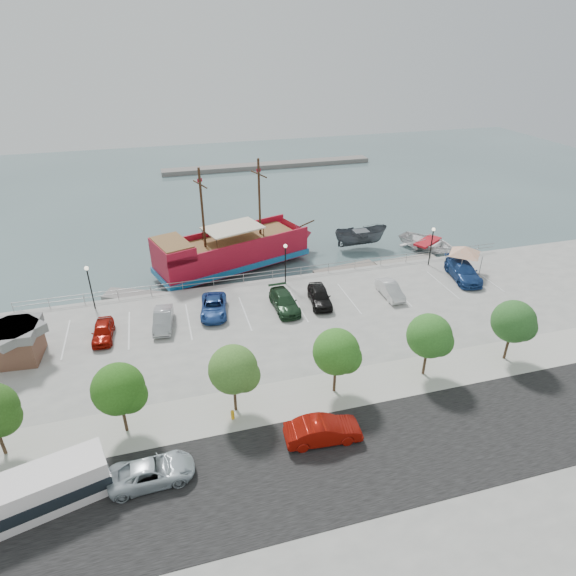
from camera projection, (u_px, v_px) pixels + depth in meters
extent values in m
plane|color=#465C60|center=(305.00, 326.00, 43.06)|extent=(160.00, 160.00, 0.00)
cube|color=gray|center=(425.00, 531.00, 25.10)|extent=(100.00, 58.00, 1.20)
cube|color=black|center=(384.00, 451.00, 29.04)|extent=(100.00, 8.00, 0.04)
cube|color=#B2AEA2|center=(347.00, 388.00, 34.12)|extent=(100.00, 4.00, 0.05)
cylinder|color=gray|center=(282.00, 270.00, 48.74)|extent=(50.00, 0.06, 0.06)
cylinder|color=gray|center=(282.00, 273.00, 48.93)|extent=(50.00, 0.06, 0.06)
cube|color=slate|center=(269.00, 165.00, 91.80)|extent=(40.00, 3.00, 0.80)
cube|color=#A30E24|center=(232.00, 253.00, 52.38)|extent=(17.20, 9.99, 2.67)
cube|color=#155E96|center=(233.00, 260.00, 52.80)|extent=(17.59, 10.38, 0.62)
cone|color=#A30E24|center=(300.00, 235.00, 56.80)|extent=(4.66, 5.70, 4.93)
cube|color=#A30E24|center=(172.00, 249.00, 48.14)|extent=(4.52, 5.84, 1.44)
cube|color=brown|center=(171.00, 242.00, 47.77)|extent=(4.20, 5.38, 0.12)
cube|color=brown|center=(236.00, 240.00, 51.97)|extent=(14.09, 8.45, 0.15)
cube|color=#A30E24|center=(221.00, 231.00, 53.37)|extent=(15.67, 5.31, 0.72)
cube|color=#A30E24|center=(243.00, 246.00, 49.77)|extent=(15.67, 5.31, 0.72)
cylinder|color=#382111|center=(259.00, 198.00, 51.50)|extent=(0.31, 0.31, 8.42)
cylinder|color=#382111|center=(202.00, 209.00, 48.23)|extent=(0.31, 0.31, 8.42)
cylinder|color=#382111|center=(259.00, 174.00, 50.27)|extent=(1.10, 2.97, 0.14)
cylinder|color=#382111|center=(200.00, 184.00, 47.01)|extent=(1.10, 2.97, 0.14)
cube|color=beige|center=(233.00, 228.00, 51.11)|extent=(6.87, 5.56, 0.12)
cylinder|color=#382111|center=(305.00, 224.00, 56.56)|extent=(2.48, 0.95, 0.61)
imported|color=#42464C|center=(360.00, 239.00, 57.77)|extent=(6.58, 3.03, 2.47)
imported|color=white|center=(427.00, 245.00, 57.50)|extent=(7.78, 8.42, 1.42)
cube|color=gray|center=(140.00, 297.00, 47.40)|extent=(7.43, 4.87, 0.41)
cube|color=gray|center=(346.00, 270.00, 52.56)|extent=(7.36, 3.01, 0.41)
cube|color=gray|center=(407.00, 262.00, 54.31)|extent=(7.51, 2.58, 0.42)
cube|color=brown|center=(17.00, 346.00, 36.67)|extent=(3.38, 3.38, 2.30)
cube|color=slate|center=(12.00, 331.00, 36.00)|extent=(3.83, 3.83, 0.73)
cylinder|color=slate|center=(446.00, 260.00, 50.59)|extent=(0.07, 0.07, 2.10)
cylinder|color=slate|center=(465.00, 256.00, 51.33)|extent=(0.07, 0.07, 2.10)
cylinder|color=slate|center=(461.00, 269.00, 48.54)|extent=(0.07, 0.07, 2.10)
cylinder|color=slate|center=(481.00, 266.00, 49.28)|extent=(0.07, 0.07, 2.10)
pyramid|color=silver|center=(466.00, 246.00, 49.05)|extent=(4.29, 4.29, 0.86)
imported|color=#B3BFC6|center=(152.00, 472.00, 26.90)|extent=(4.85, 2.40, 1.32)
imported|color=#931007|center=(323.00, 430.00, 29.50)|extent=(4.86, 2.00, 1.56)
cube|color=silver|center=(43.00, 490.00, 25.24)|extent=(6.89, 3.82, 2.33)
cube|color=black|center=(43.00, 492.00, 25.31)|extent=(7.00, 3.93, 0.75)
cylinder|color=gold|center=(233.00, 416.00, 31.33)|extent=(0.23, 0.23, 0.58)
sphere|color=gold|center=(232.00, 412.00, 31.18)|extent=(0.25, 0.25, 0.25)
cylinder|color=black|center=(91.00, 289.00, 42.86)|extent=(0.12, 0.12, 4.00)
sphere|color=#FFF2CC|center=(86.00, 268.00, 41.86)|extent=(0.36, 0.36, 0.36)
cylinder|color=black|center=(285.00, 266.00, 47.14)|extent=(0.12, 0.12, 4.00)
sphere|color=#FFF2CC|center=(285.00, 246.00, 46.14)|extent=(0.36, 0.36, 0.36)
cylinder|color=black|center=(431.00, 248.00, 50.94)|extent=(0.12, 0.12, 4.00)
sphere|color=#FFF2CC|center=(434.00, 229.00, 49.93)|extent=(0.36, 0.36, 0.36)
cylinder|color=#473321|center=(1.00, 440.00, 28.38)|extent=(0.20, 0.20, 2.20)
sphere|color=#234A14|center=(2.00, 418.00, 27.36)|extent=(2.20, 2.20, 2.20)
cylinder|color=#473321|center=(124.00, 417.00, 30.04)|extent=(0.20, 0.20, 2.20)
sphere|color=#245515|center=(118.00, 389.00, 28.94)|extent=(3.20, 3.20, 3.20)
sphere|color=#245515|center=(130.00, 395.00, 29.02)|extent=(2.20, 2.20, 2.20)
cylinder|color=#473321|center=(235.00, 397.00, 31.70)|extent=(0.20, 0.20, 2.20)
sphere|color=#3C6825|center=(233.00, 369.00, 30.60)|extent=(3.20, 3.20, 3.20)
sphere|color=#3C6825|center=(244.00, 375.00, 30.68)|extent=(2.20, 2.20, 2.20)
cylinder|color=#473321|center=(335.00, 379.00, 33.36)|extent=(0.20, 0.20, 2.20)
sphere|color=#2D651C|center=(336.00, 352.00, 32.27)|extent=(3.20, 3.20, 3.20)
sphere|color=#2D651C|center=(346.00, 358.00, 32.35)|extent=(2.20, 2.20, 2.20)
cylinder|color=#473321|center=(425.00, 362.00, 35.02)|extent=(0.20, 0.20, 2.20)
sphere|color=#2B6220|center=(429.00, 336.00, 33.93)|extent=(3.20, 3.20, 3.20)
sphere|color=#2B6220|center=(438.00, 341.00, 34.01)|extent=(2.20, 2.20, 2.20)
cylinder|color=#473321|center=(507.00, 347.00, 36.69)|extent=(0.20, 0.20, 2.20)
sphere|color=#275521|center=(514.00, 321.00, 35.59)|extent=(3.20, 3.20, 3.20)
sphere|color=#275521|center=(522.00, 327.00, 35.67)|extent=(2.20, 2.20, 2.20)
imported|color=#920D04|center=(103.00, 331.00, 39.35)|extent=(1.78, 4.02, 1.35)
imported|color=#9EA0A3|center=(163.00, 319.00, 40.87)|extent=(1.96, 4.41, 1.41)
imported|color=navy|center=(214.00, 307.00, 42.77)|extent=(2.97, 5.16, 1.35)
imported|color=#1C3A21|center=(284.00, 302.00, 43.50)|extent=(2.15, 5.01, 1.44)
imported|color=black|center=(320.00, 296.00, 44.32)|extent=(2.41, 4.71, 1.54)
imported|color=silver|center=(390.00, 290.00, 45.57)|extent=(1.47, 4.08, 1.34)
imported|color=navy|center=(463.00, 271.00, 48.70)|extent=(3.33, 6.04, 1.66)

